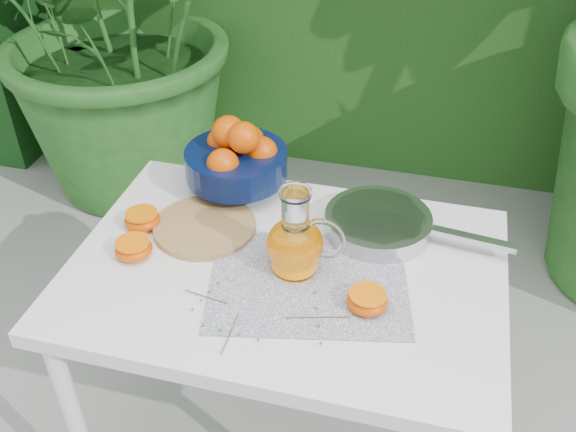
% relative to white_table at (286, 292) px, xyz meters
% --- Properties ---
extents(ground, '(60.00, 60.00, 0.00)m').
position_rel_white_table_xyz_m(ground, '(-0.07, 0.06, -0.67)').
color(ground, '#9D9A96').
extents(potted_plant_left, '(2.04, 2.04, 1.65)m').
position_rel_white_table_xyz_m(potted_plant_left, '(-1.03, 1.32, 0.16)').
color(potted_plant_left, '#23551D').
rests_on(potted_plant_left, ground).
extents(white_table, '(1.00, 0.70, 0.75)m').
position_rel_white_table_xyz_m(white_table, '(0.00, 0.00, 0.00)').
color(white_table, white).
rests_on(white_table, ground).
extents(placemat, '(0.50, 0.43, 0.00)m').
position_rel_white_table_xyz_m(placemat, '(0.06, -0.04, 0.08)').
color(placemat, '#0B1642').
rests_on(placemat, white_table).
extents(cutting_board, '(0.31, 0.31, 0.02)m').
position_rel_white_table_xyz_m(cutting_board, '(-0.23, 0.08, 0.09)').
color(cutting_board, olive).
rests_on(cutting_board, white_table).
extents(fruit_bowl, '(0.32, 0.32, 0.21)m').
position_rel_white_table_xyz_m(fruit_bowl, '(-0.21, 0.28, 0.18)').
color(fruit_bowl, black).
rests_on(fruit_bowl, white_table).
extents(juice_pitcher, '(0.19, 0.15, 0.22)m').
position_rel_white_table_xyz_m(juice_pitcher, '(0.02, -0.00, 0.16)').
color(juice_pitcher, white).
rests_on(juice_pitcher, white_table).
extents(juice_tumbler, '(0.08, 0.08, 0.09)m').
position_rel_white_table_xyz_m(juice_tumbler, '(0.00, 0.02, 0.13)').
color(juice_tumbler, white).
rests_on(juice_tumbler, white_table).
extents(saute_pan, '(0.48, 0.29, 0.05)m').
position_rel_white_table_xyz_m(saute_pan, '(0.19, 0.18, 0.11)').
color(saute_pan, '#B0AFB4').
rests_on(saute_pan, white_table).
extents(orange_halves, '(0.68, 0.24, 0.04)m').
position_rel_white_table_xyz_m(orange_halves, '(-0.18, -0.03, 0.10)').
color(orange_halves, '#E66202').
rests_on(orange_halves, white_table).
extents(thyme_sprigs, '(0.37, 0.22, 0.01)m').
position_rel_white_table_xyz_m(thyme_sprigs, '(-0.02, -0.18, 0.09)').
color(thyme_sprigs, brown).
rests_on(thyme_sprigs, white_table).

